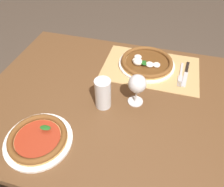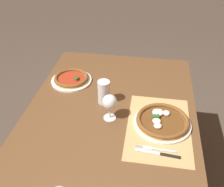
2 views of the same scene
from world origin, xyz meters
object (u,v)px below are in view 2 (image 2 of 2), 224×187
(wine_glass, at_px, (110,103))
(fork, at_px, (155,149))
(knife, at_px, (157,153))
(pizza_far, at_px, (71,79))
(pint_glass, at_px, (104,92))
(pizza_near, at_px, (162,121))

(wine_glass, height_order, fork, wine_glass)
(wine_glass, relative_size, knife, 0.72)
(pizza_far, height_order, knife, pizza_far)
(pizza_far, bearing_deg, fork, -132.50)
(pint_glass, distance_m, knife, 0.49)
(pizza_near, height_order, fork, pizza_near)
(pizza_far, bearing_deg, wine_glass, -136.14)
(pizza_far, relative_size, fork, 1.33)
(wine_glass, bearing_deg, fork, -127.35)
(pint_glass, relative_size, fork, 0.72)
(pizza_near, xyz_separation_m, pint_glass, (0.14, 0.34, 0.05))
(pizza_far, xyz_separation_m, fork, (-0.52, -0.57, -0.01))
(pizza_far, height_order, wine_glass, wine_glass)
(pint_glass, height_order, knife, pint_glass)
(pint_glass, bearing_deg, pizza_near, -112.52)
(pint_glass, bearing_deg, pizza_far, 53.62)
(fork, bearing_deg, pint_glass, 43.25)
(wine_glass, bearing_deg, knife, -129.62)
(pint_glass, bearing_deg, fork, -136.75)
(pizza_near, relative_size, knife, 1.42)
(wine_glass, relative_size, pint_glass, 1.07)
(wine_glass, height_order, pint_glass, wine_glass)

